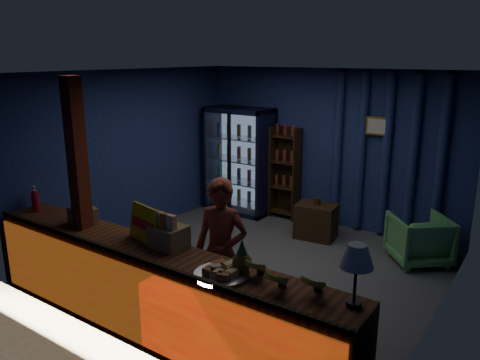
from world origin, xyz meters
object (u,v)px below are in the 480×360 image
(pastry_tray, at_px, (222,273))
(table_lamp, at_px, (357,258))
(green_chair, at_px, (419,239))
(shopkeeper, at_px, (221,253))

(pastry_tray, distance_m, table_lamp, 1.20)
(green_chair, height_order, pastry_tray, pastry_tray)
(shopkeeper, height_order, table_lamp, shopkeeper)
(pastry_tray, xyz_separation_m, table_lamp, (1.13, 0.17, 0.37))
(green_chair, bearing_deg, pastry_tray, 36.38)
(shopkeeper, bearing_deg, table_lamp, -31.42)
(table_lamp, bearing_deg, pastry_tray, -171.53)
(shopkeeper, relative_size, table_lamp, 3.16)
(pastry_tray, bearing_deg, table_lamp, 8.47)
(shopkeeper, xyz_separation_m, green_chair, (1.35, 2.75, -0.46))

